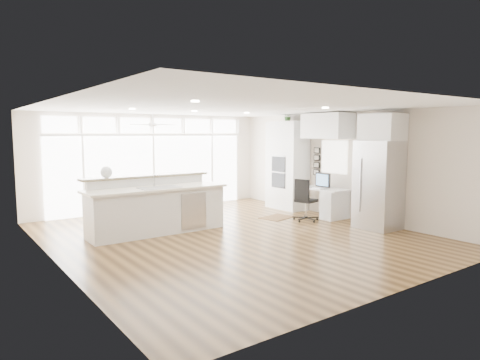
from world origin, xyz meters
TOP-DOWN VIEW (x-y plane):
  - floor at (0.00, 0.00)m, footprint 7.00×8.00m
  - ceiling at (0.00, 0.00)m, footprint 7.00×8.00m
  - wall_back at (0.00, 4.00)m, footprint 7.00×0.04m
  - wall_front at (0.00, -4.00)m, footprint 7.00×0.04m
  - wall_left at (-3.50, 0.00)m, footprint 0.04×8.00m
  - wall_right at (3.50, 0.00)m, footprint 0.04×8.00m
  - glass_wall at (0.00, 3.94)m, footprint 5.80×0.06m
  - transom_row at (0.00, 3.94)m, footprint 5.90×0.06m
  - desk_window at (3.46, 0.30)m, footprint 0.04×0.85m
  - ceiling_fan at (-0.50, 2.80)m, footprint 1.16×1.16m
  - recessed_lights at (0.00, 0.20)m, footprint 3.40×3.00m
  - oven_cabinet at (3.17, 1.80)m, footprint 0.64×1.20m
  - desk_nook at (3.13, 0.30)m, footprint 0.72×1.30m
  - upper_cabinets at (3.17, 0.30)m, footprint 0.64×1.30m
  - refrigerator at (3.11, -1.35)m, footprint 0.76×0.90m
  - fridge_cabinet at (3.17, -1.35)m, footprint 0.64×0.90m
  - framed_photos at (3.46, 0.92)m, footprint 0.06×0.22m
  - kitchen_island at (-1.17, 1.18)m, footprint 3.10×1.19m
  - rug at (2.05, 0.93)m, footprint 0.95×0.78m
  - office_chair at (2.37, 0.21)m, footprint 0.64×0.61m
  - fishbowl at (-2.12, 1.57)m, footprint 0.28×0.28m
  - monitor at (3.05, 0.30)m, footprint 0.10×0.50m
  - keyboard at (2.88, 0.30)m, footprint 0.18×0.35m
  - potted_plant at (3.17, 1.80)m, footprint 0.30×0.33m

SIDE VIEW (x-z plane):
  - floor at x=0.00m, z-range -0.02..0.00m
  - rug at x=2.05m, z-range 0.00..0.01m
  - desk_nook at x=3.13m, z-range 0.00..0.76m
  - office_chair at x=2.37m, z-range 0.00..1.04m
  - kitchen_island at x=-1.17m, z-range 0.00..1.23m
  - keyboard at x=2.88m, z-range 0.76..0.78m
  - monitor at x=3.05m, z-range 0.76..1.18m
  - refrigerator at x=3.11m, z-range 0.00..2.00m
  - glass_wall at x=0.00m, z-range 0.01..2.09m
  - oven_cabinet at x=3.17m, z-range 0.00..2.50m
  - wall_back at x=0.00m, z-range 0.00..2.70m
  - wall_front at x=0.00m, z-range 0.00..2.70m
  - wall_left at x=-3.50m, z-range 0.00..2.70m
  - wall_right at x=3.50m, z-range 0.00..2.70m
  - fishbowl at x=-2.12m, z-range 1.23..1.48m
  - framed_photos at x=3.46m, z-range 1.00..1.80m
  - desk_window at x=3.46m, z-range 1.12..1.98m
  - fridge_cabinet at x=3.17m, z-range 2.00..2.60m
  - upper_cabinets at x=3.17m, z-range 2.03..2.67m
  - transom_row at x=0.00m, z-range 2.18..2.58m
  - ceiling_fan at x=-0.50m, z-range 2.32..2.64m
  - potted_plant at x=3.17m, z-range 2.50..2.75m
  - recessed_lights at x=0.00m, z-range 2.67..2.69m
  - ceiling at x=0.00m, z-range 2.69..2.71m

